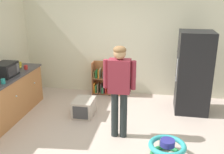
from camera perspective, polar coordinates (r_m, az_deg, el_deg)
The scene contains 14 objects.
ground_plane at distance 4.91m, azimuth -1.37°, elevation -13.14°, with size 12.00×12.00×0.00m, color beige.
back_wall at distance 6.60m, azimuth 2.61°, elevation 7.71°, with size 5.20×0.06×2.70m, color silver.
kitchen_counter at distance 5.77m, azimuth -22.77°, elevation -4.66°, with size 0.65×2.43×0.90m.
refrigerator at distance 5.87m, azimuth 17.41°, elevation 0.90°, with size 0.73×0.68×1.78m.
bookshelf at distance 6.74m, azimuth -1.35°, elevation -0.73°, with size 0.80×0.28×0.85m.
standing_person at distance 4.53m, azimuth 1.63°, elevation -1.48°, with size 0.57×0.22×1.70m.
baby_walker at distance 4.41m, azimuth 11.95°, elevation -15.14°, with size 0.60×0.60×0.32m.
pet_carrier at distance 5.67m, azimuth -6.16°, elevation -6.64°, with size 0.42×0.55×0.36m.
microwave at distance 5.72m, azimuth -22.29°, elevation 1.49°, with size 0.37×0.48×0.28m.
banana_bunch at distance 6.23m, azimuth -19.54°, elevation 2.03°, with size 0.12×0.16×0.04m.
green_cup at distance 6.12m, azimuth -21.97°, elevation 1.67°, with size 0.08×0.08×0.10m, color green.
yellow_cup at distance 6.43m, azimuth -19.50°, elevation 2.70°, with size 0.08×0.08×0.10m, color yellow.
red_cup at distance 6.11m, azimuth -18.32°, elevation 2.04°, with size 0.08×0.08×0.10m, color red.
teal_cup at distance 5.30m, azimuth -22.71°, elevation -0.87°, with size 0.08×0.08×0.10m, color teal.
Camera 1 is at (0.85, -4.10, 2.56)m, focal length 41.81 mm.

